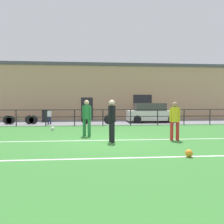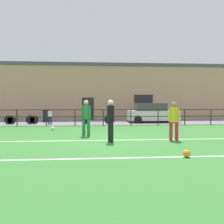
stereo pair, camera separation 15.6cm
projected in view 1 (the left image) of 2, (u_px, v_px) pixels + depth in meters
name	position (u px, v px, depth m)	size (l,w,h in m)	color
ground	(109.00, 141.00, 9.32)	(60.00, 44.00, 0.04)	#387A33
field_line_touchline	(109.00, 140.00, 9.38)	(36.00, 0.11, 0.00)	white
field_line_hash	(116.00, 158.00, 6.39)	(36.00, 0.11, 0.00)	white
pavement_strip	(102.00, 122.00, 17.78)	(48.00, 5.00, 0.02)	slate
perimeter_fence	(103.00, 115.00, 15.26)	(36.07, 0.07, 1.15)	black
clubhouse_facade	(100.00, 92.00, 21.34)	(28.00, 2.56, 5.38)	tan
player_goalkeeper	(112.00, 118.00, 8.93)	(0.31, 0.47, 1.77)	black
player_striker	(175.00, 119.00, 9.36)	(0.46, 0.30, 1.68)	red
player_winger	(87.00, 116.00, 10.46)	(0.46, 0.31, 1.78)	#237038
soccer_ball_match	(53.00, 128.00, 12.73)	(0.21, 0.21, 0.21)	white
soccer_ball_spare	(189.00, 153.00, 6.53)	(0.23, 0.23, 0.23)	orange
spectator_child	(49.00, 115.00, 15.98)	(0.31, 0.20, 1.15)	#232D4C
parked_car_red	(151.00, 113.00, 17.67)	(4.08, 1.80, 1.56)	silver
bicycle_parked_0	(97.00, 119.00, 16.14)	(2.36, 0.04, 0.76)	black
bicycle_parked_1	(22.00, 120.00, 15.96)	(2.30, 0.04, 0.74)	black
bicycle_parked_2	(18.00, 120.00, 15.94)	(2.23, 0.04, 0.75)	black
trash_bin_0	(46.00, 116.00, 17.94)	(0.65, 0.55, 1.02)	black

